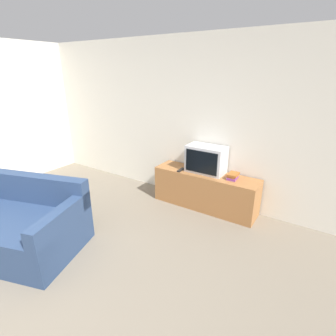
# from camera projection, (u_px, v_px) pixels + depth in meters

# --- Properties ---
(ground_plane) EXTENTS (14.00, 14.00, 0.00)m
(ground_plane) POSITION_uv_depth(u_px,v_px,m) (17.00, 315.00, 2.38)
(ground_plane) COLOR #756B5B
(wall_back) EXTENTS (9.00, 0.06, 2.60)m
(wall_back) POSITION_uv_depth(u_px,v_px,m) (185.00, 121.00, 4.30)
(wall_back) COLOR silver
(wall_back) RESTS_ON ground_plane
(tv_stand) EXTENTS (1.65, 0.43, 0.58)m
(tv_stand) POSITION_uv_depth(u_px,v_px,m) (205.00, 190.00, 4.16)
(tv_stand) COLOR #9E6638
(tv_stand) RESTS_ON ground_plane
(television) EXTENTS (0.59, 0.35, 0.42)m
(television) POSITION_uv_depth(u_px,v_px,m) (206.00, 159.00, 4.04)
(television) COLOR silver
(television) RESTS_ON tv_stand
(couch) EXTENTS (2.18, 1.54, 0.83)m
(couch) POSITION_uv_depth(u_px,v_px,m) (3.00, 224.00, 3.27)
(couch) COLOR navy
(couch) RESTS_ON ground_plane
(book_stack) EXTENTS (0.15, 0.21, 0.09)m
(book_stack) POSITION_uv_depth(u_px,v_px,m) (233.00, 176.00, 3.84)
(book_stack) COLOR #7A3884
(book_stack) RESTS_ON tv_stand
(remote_on_stand) EXTENTS (0.05, 0.17, 0.02)m
(remote_on_stand) POSITION_uv_depth(u_px,v_px,m) (181.00, 170.00, 4.16)
(remote_on_stand) COLOR black
(remote_on_stand) RESTS_ON tv_stand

